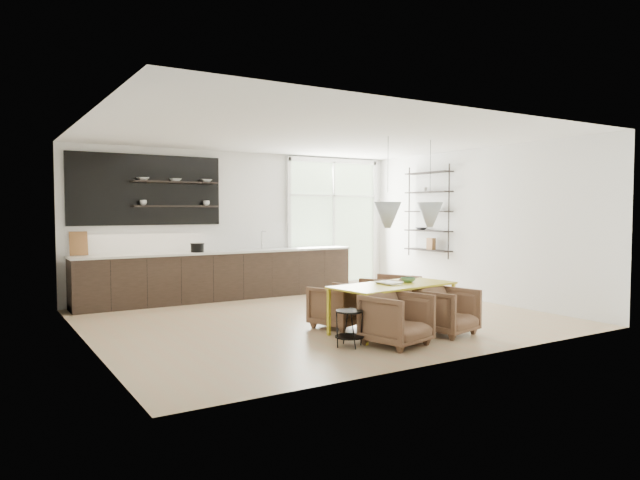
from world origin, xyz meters
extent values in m
cube|color=tan|center=(0.00, 0.00, -0.01)|extent=(7.00, 6.00, 0.01)
cube|color=white|center=(0.00, 3.00, 1.45)|extent=(7.00, 0.02, 2.90)
cube|color=white|center=(-3.50, 0.00, 1.45)|extent=(0.02, 6.00, 2.90)
cube|color=white|center=(3.50, 0.00, 1.45)|extent=(0.02, 6.00, 2.90)
cube|color=white|center=(0.00, 0.00, 2.90)|extent=(7.00, 6.00, 0.01)
cube|color=#B2D1A5|center=(2.15, 2.97, 1.45)|extent=(2.20, 0.02, 2.70)
cube|color=white|center=(2.15, 2.94, 1.45)|extent=(2.30, 0.08, 2.80)
cone|color=#A7B0B4|center=(0.95, -0.50, 1.65)|extent=(0.44, 0.44, 0.42)
cone|color=#A7B0B4|center=(1.85, -0.50, 1.65)|extent=(0.44, 0.44, 0.42)
cylinder|color=black|center=(0.95, -0.50, 2.46)|extent=(0.01, 0.01, 0.89)
cylinder|color=black|center=(1.85, -0.50, 2.46)|extent=(0.01, 0.01, 0.89)
cube|color=black|center=(-0.60, 2.67, 0.45)|extent=(5.50, 0.65, 0.90)
cube|color=beige|center=(-0.60, 2.67, 0.92)|extent=(5.54, 0.69, 0.04)
cube|color=white|center=(-0.60, 2.98, 1.20)|extent=(5.50, 0.02, 0.55)
cube|color=black|center=(-1.95, 2.96, 2.10)|extent=(2.80, 0.06, 1.30)
cube|color=black|center=(-1.45, 2.82, 2.25)|extent=(1.60, 0.28, 0.03)
cube|color=black|center=(-1.45, 2.82, 1.80)|extent=(1.60, 0.28, 0.03)
cube|color=brown|center=(-3.15, 2.90, 1.15)|extent=(0.30, 0.10, 0.42)
cylinder|color=silver|center=(0.30, 2.77, 1.12)|extent=(0.02, 0.02, 0.40)
imported|color=white|center=(-2.05, 2.82, 2.29)|extent=(0.22, 0.22, 0.05)
imported|color=white|center=(-1.45, 2.82, 2.29)|extent=(0.22, 0.22, 0.05)
imported|color=white|center=(-0.85, 2.82, 2.29)|extent=(0.22, 0.22, 0.05)
imported|color=white|center=(-2.05, 2.82, 1.86)|extent=(0.12, 0.12, 0.10)
imported|color=white|center=(-0.85, 2.82, 1.86)|extent=(0.12, 0.12, 0.10)
cylinder|color=black|center=(-1.13, 2.57, 1.02)|extent=(0.24, 0.24, 0.15)
cube|color=black|center=(3.36, 0.60, 1.70)|extent=(0.02, 0.02, 1.90)
cube|color=black|center=(3.36, 1.80, 1.70)|extent=(0.02, 0.02, 1.90)
cube|color=black|center=(3.36, 1.20, 0.90)|extent=(0.26, 1.20, 0.02)
cube|color=black|center=(3.36, 1.20, 1.30)|extent=(0.26, 1.20, 0.02)
cube|color=black|center=(3.36, 1.20, 1.70)|extent=(0.26, 1.20, 0.02)
cube|color=black|center=(3.36, 1.20, 2.10)|extent=(0.26, 1.20, 0.03)
cube|color=black|center=(3.36, 1.20, 2.50)|extent=(0.26, 1.20, 0.03)
imported|color=white|center=(3.36, 0.95, 1.81)|extent=(0.18, 0.18, 0.19)
imported|color=#333338|center=(3.36, 1.40, 1.34)|extent=(0.22, 0.22, 0.05)
imported|color=white|center=(3.36, 1.30, 2.16)|extent=(0.10, 0.10, 0.09)
cube|color=brown|center=(3.36, 1.10, 1.03)|extent=(0.10, 0.18, 0.24)
cube|color=gold|center=(0.36, -1.38, 0.66)|extent=(1.94, 1.06, 0.03)
cube|color=gold|center=(-0.47, -1.86, 0.32)|extent=(0.05, 0.05, 0.65)
cube|color=gold|center=(-0.56, -1.12, 0.32)|extent=(0.05, 0.05, 0.65)
cube|color=gold|center=(1.28, -1.64, 0.32)|extent=(0.05, 0.05, 0.65)
cube|color=gold|center=(1.19, -0.89, 0.32)|extent=(0.05, 0.05, 0.65)
imported|color=brown|center=(-0.16, -0.74, 0.32)|extent=(0.87, 0.88, 0.63)
imported|color=brown|center=(0.84, -0.72, 0.35)|extent=(1.04, 1.05, 0.71)
imported|color=brown|center=(-0.14, -2.07, 0.34)|extent=(0.87, 0.89, 0.67)
imported|color=brown|center=(0.87, -1.94, 0.32)|extent=(0.83, 0.85, 0.65)
cylinder|color=black|center=(-0.70, -1.82, 0.45)|extent=(0.35, 0.35, 0.02)
cylinder|color=black|center=(-0.70, -1.82, 0.13)|extent=(0.37, 0.37, 0.02)
cylinder|color=black|center=(-0.54, -1.87, 0.23)|extent=(0.02, 0.02, 0.45)
cylinder|color=black|center=(-0.65, -1.67, 0.23)|extent=(0.02, 0.02, 0.45)
cylinder|color=black|center=(-0.85, -1.77, 0.23)|extent=(0.02, 0.02, 0.45)
cylinder|color=black|center=(-0.75, -1.97, 0.23)|extent=(0.02, 0.02, 0.45)
imported|color=white|center=(0.20, -1.33, 0.69)|extent=(0.27, 0.35, 0.03)
imported|color=#4D7B54|center=(0.69, -1.31, 0.71)|extent=(0.25, 0.25, 0.07)
camera|label=1|loc=(-4.75, -7.69, 1.73)|focal=32.00mm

